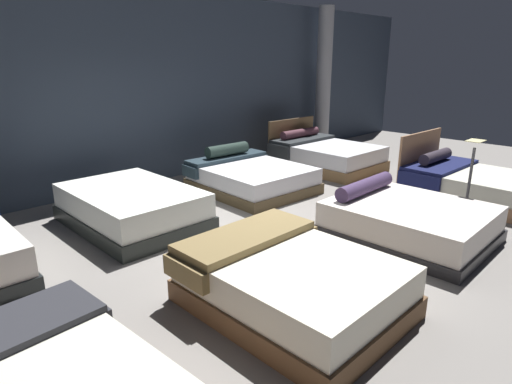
# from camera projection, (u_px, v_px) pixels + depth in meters

# --- Properties ---
(ground_plane) EXTENTS (18.00, 18.00, 0.02)m
(ground_plane) POSITION_uv_depth(u_px,v_px,m) (266.00, 231.00, 5.96)
(ground_plane) COLOR gray
(showroom_back_wall) EXTENTS (18.00, 0.06, 3.50)m
(showroom_back_wall) POSITION_uv_depth(u_px,v_px,m) (133.00, 90.00, 7.69)
(showroom_back_wall) COLOR #333D4C
(showroom_back_wall) RESTS_ON ground_plane
(bed_1) EXTENTS (1.60, 1.94, 0.59)m
(bed_1) POSITION_uv_depth(u_px,v_px,m) (290.00, 281.00, 4.05)
(bed_1) COLOR brown
(bed_1) RESTS_ON ground_plane
(bed_2) EXTENTS (1.67, 1.96, 0.68)m
(bed_2) POSITION_uv_depth(u_px,v_px,m) (408.00, 220.00, 5.64)
(bed_2) COLOR black
(bed_2) RESTS_ON ground_plane
(bed_3) EXTENTS (1.63, 2.15, 1.03)m
(bed_3) POSITION_uv_depth(u_px,v_px,m) (471.00, 184.00, 7.24)
(bed_3) COLOR #996D4B
(bed_3) RESTS_ON ground_plane
(bed_5) EXTENTS (1.46, 2.11, 0.54)m
(bed_5) POSITION_uv_depth(u_px,v_px,m) (132.00, 207.00, 6.07)
(bed_5) COLOR black
(bed_5) RESTS_ON ground_plane
(bed_6) EXTENTS (1.80, 2.04, 0.75)m
(bed_6) POSITION_uv_depth(u_px,v_px,m) (251.00, 177.00, 7.72)
(bed_6) COLOR brown
(bed_6) RESTS_ON ground_plane
(bed_7) EXTENTS (1.66, 2.15, 0.98)m
(bed_7) POSITION_uv_depth(u_px,v_px,m) (325.00, 155.00, 9.29)
(bed_7) COLOR brown
(bed_7) RESTS_ON ground_plane
(price_sign) EXTENTS (0.28, 0.24, 1.19)m
(price_sign) POSITION_uv_depth(u_px,v_px,m) (468.00, 190.00, 6.20)
(price_sign) COLOR #3F3F44
(price_sign) RESTS_ON ground_plane
(support_pillar) EXTENTS (0.37, 0.37, 3.50)m
(support_pillar) POSITION_uv_depth(u_px,v_px,m) (324.00, 81.00, 10.79)
(support_pillar) COLOR #99999E
(support_pillar) RESTS_ON ground_plane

